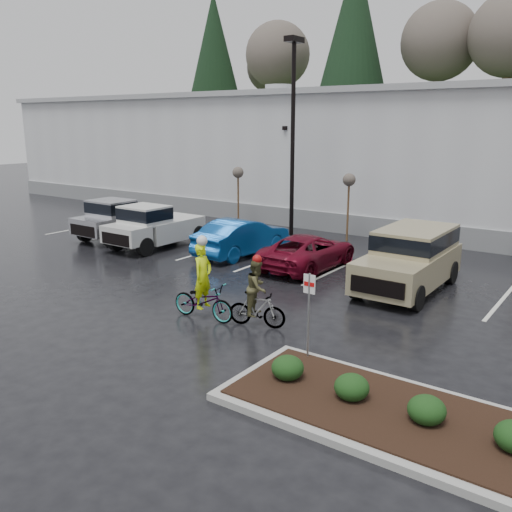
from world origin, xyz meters
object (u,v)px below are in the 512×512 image
Objects in this scene: cyclist_olive at (257,300)px; pickup_white at (160,225)px; lamppost at (293,118)px; cyclist_hivis at (203,294)px; fire_lane_sign at (309,307)px; pickup_silver at (127,218)px; car_blue at (242,237)px; car_red at (308,251)px; suv_tan at (408,261)px; sapling_mid at (349,184)px; sapling_west at (238,176)px.

pickup_white is at bearing 43.26° from cyclist_olive.
lamppost is 3.76× the size of cyclist_hivis.
pickup_silver is at bearing 153.27° from fire_lane_sign.
pickup_white is (-11.77, 6.89, -0.43)m from fire_lane_sign.
car_blue is 8.38m from cyclist_olive.
cyclist_olive is (1.98, -6.20, 0.10)m from car_red.
pickup_white is 11.61m from suv_tan.
sapling_mid is at bearing 31.24° from pickup_silver.
suv_tan is at bearing -36.97° from cyclist_olive.
lamppost reaches higher than suv_tan.
pickup_white is 4.16m from car_blue.
fire_lane_sign is at bearing 138.71° from car_blue.
sapling_mid is 5.82m from car_red.
lamppost reaches higher than sapling_mid.
suv_tan is at bearing -0.09° from pickup_white.
car_red is (7.45, 0.55, -0.32)m from pickup_white.
pickup_silver is 2.68m from pickup_white.
sapling_mid is at bearing -1.46° from cyclist_olive.
sapling_mid is 8.02m from suv_tan.
pickup_silver is 1.02× the size of suv_tan.
cyclist_hivis is (3.86, -10.95, -4.93)m from lamppost.
sapling_mid is 5.96m from car_blue.
sapling_west is 0.68× the size of car_blue.
cyclist_hivis is (10.49, -6.42, -0.23)m from pickup_silver.
sapling_mid is 0.68× the size of car_blue.
suv_tan is (7.53, -0.82, 0.25)m from car_blue.
sapling_west is 0.62× the size of pickup_silver.
pickup_silver is at bearing 178.44° from suv_tan.
pickup_white is 2.12× the size of cyclist_hivis.
car_red is at bearing -79.68° from sapling_mid.
sapling_west is 9.42m from car_red.
pickup_silver is at bearing 1.39° from car_red.
cyclist_hivis is (7.86, -11.95, -1.97)m from sapling_west.
pickup_silver reaches higher than car_blue.
lamppost is 12.62m from cyclist_hivis.
fire_lane_sign is 0.46× the size of car_red.
fire_lane_sign is at bearing -67.51° from sapling_mid.
sapling_west reaches higher than cyclist_hivis.
car_blue is 3.38m from car_red.
pickup_white is 7.47m from car_red.
pickup_white is (0.03, -5.91, -1.75)m from sapling_west.
fire_lane_sign is at bearing -56.54° from lamppost.
car_blue is 2.30× the size of cyclist_olive.
car_red is 6.51m from cyclist_olive.
pickup_white is 1.02× the size of suv_tan.
car_red is 2.33× the size of cyclist_olive.
sapling_west is 1.30× the size of cyclist_hivis.
car_red is 6.61m from cyclist_hivis.
sapling_west reaches higher than pickup_white.
sapling_mid reaches higher than suv_tan.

